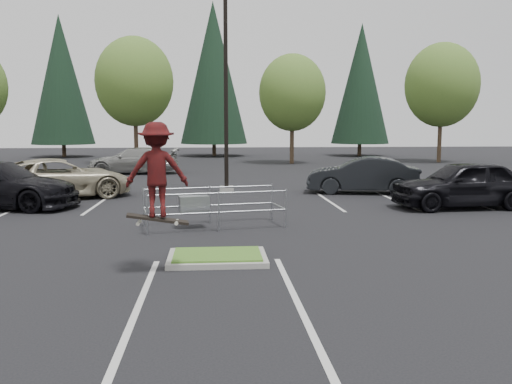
{
  "coord_description": "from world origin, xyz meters",
  "views": [
    {
      "loc": [
        -0.06,
        -11.91,
        3.04
      ],
      "look_at": [
        0.99,
        1.5,
        1.35
      ],
      "focal_mm": 38.0,
      "sensor_mm": 36.0,
      "label": 1
    }
  ],
  "objects": [
    {
      "name": "decid_b",
      "position": [
        -6.01,
        30.53,
        6.04
      ],
      "size": [
        5.89,
        5.89,
        9.64
      ],
      "color": "#38281C",
      "rests_on": "ground"
    },
    {
      "name": "conif_c",
      "position": [
        14.0,
        39.5,
        6.85
      ],
      "size": [
        5.5,
        5.5,
        12.5
      ],
      "color": "#38281C",
      "rests_on": "ground"
    },
    {
      "name": "car_r_charc",
      "position": [
        6.5,
        11.5,
        0.8
      ],
      "size": [
        5.11,
        2.66,
        1.6
      ],
      "primitive_type": "imported",
      "rotation": [
        0.0,
        0.0,
        4.51
      ],
      "color": "black",
      "rests_on": "ground"
    },
    {
      "name": "conif_b",
      "position": [
        0.0,
        40.5,
        7.85
      ],
      "size": [
        6.38,
        6.38,
        14.5
      ],
      "color": "#38281C",
      "rests_on": "ground"
    },
    {
      "name": "light_pole",
      "position": [
        0.5,
        12.0,
        4.56
      ],
      "size": [
        0.7,
        0.6,
        10.12
      ],
      "color": "gray",
      "rests_on": "ground"
    },
    {
      "name": "car_r_black",
      "position": [
        9.0,
        7.0,
        0.88
      ],
      "size": [
        5.26,
        2.37,
        1.75
      ],
      "primitive_type": "imported",
      "rotation": [
        0.0,
        0.0,
        4.77
      ],
      "color": "black",
      "rests_on": "ground"
    },
    {
      "name": "conif_a",
      "position": [
        -14.0,
        40.0,
        7.1
      ],
      "size": [
        5.72,
        5.72,
        13.0
      ],
      "color": "#38281C",
      "rests_on": "ground"
    },
    {
      "name": "decid_c",
      "position": [
        5.99,
        29.83,
        5.25
      ],
      "size": [
        5.12,
        5.12,
        8.38
      ],
      "color": "#38281C",
      "rests_on": "ground"
    },
    {
      "name": "cart_corral",
      "position": [
        -0.51,
        3.91,
        0.72
      ],
      "size": [
        4.27,
        2.2,
        1.15
      ],
      "rotation": [
        0.0,
        0.0,
        0.19
      ],
      "color": "gray",
      "rests_on": "ground"
    },
    {
      "name": "car_far_silver",
      "position": [
        -5.0,
        22.0,
        0.81
      ],
      "size": [
        5.58,
        2.33,
        1.61
      ],
      "primitive_type": "imported",
      "rotation": [
        0.0,
        0.0,
        4.7
      ],
      "color": "gray",
      "rests_on": "ground"
    },
    {
      "name": "decid_d",
      "position": [
        17.99,
        30.33,
        5.91
      ],
      "size": [
        5.76,
        5.76,
        9.43
      ],
      "color": "#38281C",
      "rests_on": "ground"
    },
    {
      "name": "ground",
      "position": [
        0.0,
        0.0,
        0.0
      ],
      "size": [
        120.0,
        120.0,
        0.0
      ],
      "primitive_type": "plane",
      "color": "black",
      "rests_on": "ground"
    },
    {
      "name": "grass_median",
      "position": [
        0.0,
        0.0,
        0.08
      ],
      "size": [
        2.2,
        1.6,
        0.16
      ],
      "color": "gray",
      "rests_on": "ground"
    },
    {
      "name": "skateboarder",
      "position": [
        -1.2,
        -1.0,
        2.13
      ],
      "size": [
        1.28,
        0.8,
        2.08
      ],
      "rotation": [
        0.0,
        0.0,
        3.22
      ],
      "color": "black",
      "rests_on": "ground"
    },
    {
      "name": "stall_lines",
      "position": [
        -1.35,
        6.02,
        0.0
      ],
      "size": [
        22.62,
        17.6,
        0.01
      ],
      "color": "beige",
      "rests_on": "ground"
    },
    {
      "name": "car_l_tan",
      "position": [
        -6.5,
        10.82,
        0.82
      ],
      "size": [
        6.52,
        4.83,
        1.65
      ],
      "primitive_type": "imported",
      "rotation": [
        0.0,
        0.0,
        1.97
      ],
      "color": "tan",
      "rests_on": "ground"
    }
  ]
}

